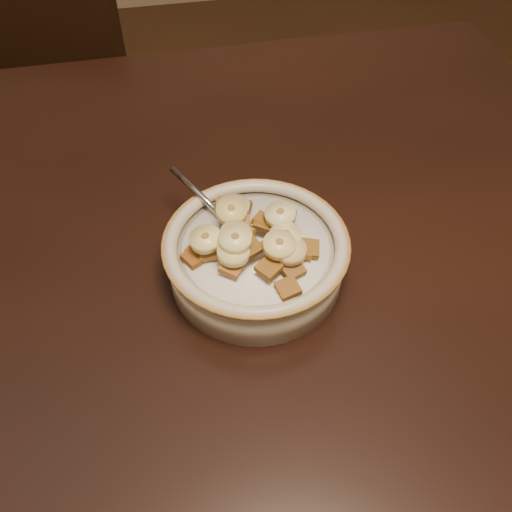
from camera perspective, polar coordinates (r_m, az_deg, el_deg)
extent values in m
cube|color=black|center=(0.65, -21.23, -4.41)|extent=(1.41, 0.91, 0.04)
cube|color=black|center=(1.23, -19.44, 5.88)|extent=(0.49, 0.49, 0.86)
cylinder|color=beige|center=(0.58, 0.00, -0.56)|extent=(0.18, 0.18, 0.04)
cylinder|color=white|center=(0.57, 0.00, 0.85)|extent=(0.15, 0.15, 0.00)
ellipsoid|color=#9EA0AB|center=(0.58, -1.96, 2.65)|extent=(0.05, 0.05, 0.01)
cube|color=brown|center=(0.57, 0.90, 3.36)|extent=(0.03, 0.03, 0.01)
cube|color=olive|center=(0.56, -1.69, 3.29)|extent=(0.02, 0.02, 0.01)
cube|color=#91611C|center=(0.56, 4.61, 0.59)|extent=(0.03, 0.03, 0.01)
cube|color=#8E5017|center=(0.59, -1.50, 4.82)|extent=(0.03, 0.03, 0.01)
cube|color=#9A6331|center=(0.54, -2.43, -1.06)|extent=(0.03, 0.03, 0.01)
cube|color=#9D682C|center=(0.56, -5.76, 0.59)|extent=(0.03, 0.03, 0.01)
cube|color=brown|center=(0.55, 1.70, 1.00)|extent=(0.03, 0.03, 0.01)
cube|color=brown|center=(0.54, -0.61, 0.89)|extent=(0.03, 0.03, 0.01)
cube|color=brown|center=(0.56, -6.20, -0.16)|extent=(0.03, 0.03, 0.01)
cube|color=brown|center=(0.57, -2.03, 3.59)|extent=(0.03, 0.03, 0.01)
cube|color=olive|center=(0.55, -4.70, 0.52)|extent=(0.02, 0.02, 0.01)
cube|color=brown|center=(0.56, 5.30, 0.78)|extent=(0.02, 0.03, 0.01)
cube|color=brown|center=(0.58, 2.94, 3.80)|extent=(0.03, 0.03, 0.01)
cube|color=#93641D|center=(0.53, 1.28, -1.18)|extent=(0.03, 0.03, 0.01)
cube|color=brown|center=(0.55, -1.49, 2.36)|extent=(0.03, 0.03, 0.01)
cube|color=brown|center=(0.53, 3.22, -3.22)|extent=(0.02, 0.02, 0.01)
cube|color=brown|center=(0.57, 0.80, 3.55)|extent=(0.03, 0.03, 0.01)
cube|color=#995018|center=(0.54, -2.01, 0.31)|extent=(0.03, 0.03, 0.01)
cube|color=#95621E|center=(0.60, -3.00, 4.98)|extent=(0.02, 0.02, 0.01)
cube|color=brown|center=(0.54, 3.66, -1.27)|extent=(0.03, 0.03, 0.01)
cube|color=brown|center=(0.58, 2.18, 3.90)|extent=(0.03, 0.03, 0.01)
cube|color=#97551C|center=(0.57, -1.71, 3.45)|extent=(0.02, 0.02, 0.01)
cube|color=brown|center=(0.57, 2.59, 2.78)|extent=(0.02, 0.02, 0.01)
cube|color=brown|center=(0.60, 2.59, 4.49)|extent=(0.02, 0.02, 0.01)
cylinder|color=#F1D68C|center=(0.54, -2.03, 2.06)|extent=(0.04, 0.04, 0.01)
cylinder|color=#F0E89B|center=(0.56, 2.45, 4.15)|extent=(0.03, 0.03, 0.01)
cylinder|color=#E7DB8D|center=(0.55, -5.06, 1.69)|extent=(0.04, 0.04, 0.01)
cylinder|color=#FFF29F|center=(0.54, 2.98, 1.97)|extent=(0.03, 0.03, 0.01)
cylinder|color=#D3BC85|center=(0.57, -2.20, 4.95)|extent=(0.04, 0.04, 0.01)
cylinder|color=#FCED93|center=(0.53, -2.09, 1.65)|extent=(0.04, 0.04, 0.01)
cylinder|color=#D7BA75|center=(0.54, 3.44, 0.57)|extent=(0.03, 0.03, 0.01)
cylinder|color=#FFF089|center=(0.53, 2.35, 1.10)|extent=(0.03, 0.03, 0.01)
cylinder|color=#CABD66|center=(0.56, -2.48, 4.49)|extent=(0.04, 0.04, 0.02)
cylinder|color=beige|center=(0.53, -2.27, 0.41)|extent=(0.04, 0.04, 0.01)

